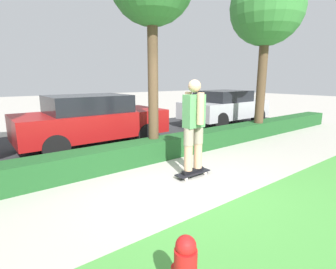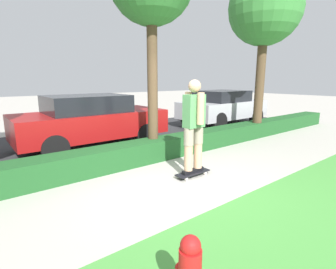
% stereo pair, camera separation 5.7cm
% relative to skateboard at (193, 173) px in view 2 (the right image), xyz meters
% --- Properties ---
extents(ground_plane, '(60.00, 60.00, 0.00)m').
position_rel_skateboard_xyz_m(ground_plane, '(-0.51, -0.18, -0.07)').
color(ground_plane, '#ADA89E').
extents(street_asphalt, '(18.18, 5.00, 0.01)m').
position_rel_skateboard_xyz_m(street_asphalt, '(-0.51, 4.02, -0.07)').
color(street_asphalt, '#2D2D30').
rests_on(street_asphalt, ground_plane).
extents(hedge_row, '(18.18, 0.60, 0.49)m').
position_rel_skateboard_xyz_m(hedge_row, '(-0.51, 1.42, 0.18)').
color(hedge_row, '#1E5123').
rests_on(hedge_row, ground_plane).
extents(skateboard, '(0.76, 0.24, 0.09)m').
position_rel_skateboard_xyz_m(skateboard, '(0.00, 0.00, 0.00)').
color(skateboard, black).
rests_on(skateboard, ground_plane).
extents(skater_person, '(0.52, 0.47, 1.81)m').
position_rel_skateboard_xyz_m(skater_person, '(-0.00, -0.00, 0.99)').
color(skater_person, black).
rests_on(skater_person, skateboard).
extents(tree_far, '(2.22, 2.22, 5.13)m').
position_rel_skateboard_xyz_m(tree_far, '(4.17, 1.31, 3.89)').
color(tree_far, brown).
rests_on(tree_far, ground_plane).
extents(parked_car_middle, '(4.10, 1.87, 1.47)m').
position_rel_skateboard_xyz_m(parked_car_middle, '(-0.63, 3.53, 0.71)').
color(parked_car_middle, maroon).
rests_on(parked_car_middle, ground_plane).
extents(parked_car_rear, '(3.86, 1.88, 1.45)m').
position_rel_skateboard_xyz_m(parked_car_rear, '(5.06, 3.53, 0.71)').
color(parked_car_rear, '#B7B7BC').
rests_on(parked_car_rear, ground_plane).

